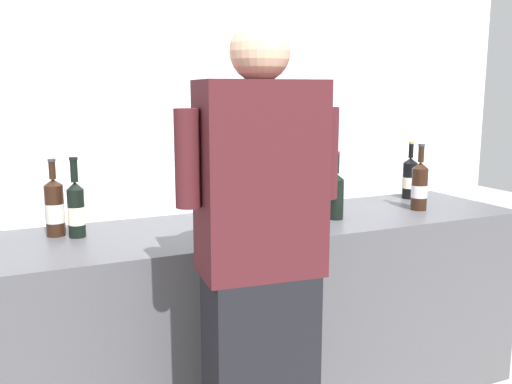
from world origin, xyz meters
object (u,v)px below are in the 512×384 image
Objects in this scene: person_guest at (260,295)px; wine_bottle_0 at (257,206)px; wine_bottle_6 at (410,178)px; wine_bottle_3 at (295,192)px; wine_bottle_2 at (76,209)px; wine_bottle_4 at (55,208)px; wine_bottle_1 at (419,186)px; wine_bottle_5 at (336,194)px; person_server at (272,214)px; wine_glass at (299,197)px.

wine_bottle_0 is at bearing 66.21° from person_guest.
wine_bottle_3 is at bearing -173.81° from wine_bottle_6.
wine_bottle_2 is 0.10m from wine_bottle_4.
wine_bottle_1 reaches higher than wine_bottle_6.
wine_bottle_5 reaches higher than wine_bottle_3.
wine_bottle_0 is 0.18× the size of person_server.
wine_bottle_4 is at bearing 163.85° from wine_bottle_0.
wine_bottle_1 reaches higher than wine_bottle_0.
wine_glass is (0.95, -0.23, 0.01)m from wine_bottle_2.
wine_bottle_1 is at bearing 1.00° from wine_bottle_0.
wine_bottle_3 is at bearing 122.28° from wine_bottle_5.
wine_bottle_6 is at bearing -36.64° from person_server.
wine_bottle_2 is at bearing -154.09° from person_server.
person_guest reaches higher than wine_bottle_3.
wine_bottle_6 is at bearing 33.26° from person_guest.
wine_bottle_2 is 0.19× the size of person_guest.
wine_glass is 0.75m from person_guest.
wine_bottle_6 is at bearing 20.35° from wine_glass.
wine_bottle_3 is (1.06, 0.02, -0.01)m from wine_bottle_2.
wine_bottle_5 is 1.63× the size of wine_glass.
wine_bottle_6 is 0.19× the size of person_guest.
wine_bottle_4 is (-0.08, 0.06, -0.00)m from wine_bottle_2.
wine_bottle_0 is 0.91× the size of wine_bottle_5.
wine_bottle_1 is 1.79m from wine_bottle_4.
wine_bottle_5 reaches higher than wine_glass.
wine_bottle_2 is at bearing 121.82° from person_guest.
wine_bottle_1 is at bearing -5.59° from wine_bottle_2.
wine_glass is 0.90m from person_server.
wine_bottle_4 is at bearing 123.88° from person_guest.
person_server reaches higher than wine_bottle_2.
wine_bottle_5 is (0.43, 0.02, 0.02)m from wine_bottle_0.
wine_bottle_1 is 1.70m from wine_bottle_2.
wine_bottle_4 is (-0.84, 0.24, 0.02)m from wine_bottle_0.
wine_glass is at bearing -115.11° from wine_bottle_3.
person_guest is at bearing -58.18° from wine_bottle_2.
wine_bottle_1 is 1.71× the size of wine_glass.
wine_bottle_2 reaches higher than wine_bottle_3.
wine_bottle_5 is at bearing 41.93° from person_guest.
person_guest reaches higher than wine_bottle_5.
wine_glass is (1.03, -0.29, 0.01)m from wine_bottle_4.
wine_bottle_6 is (0.68, 0.28, -0.00)m from wine_bottle_5.
wine_bottle_4 is 1.04m from person_guest.
wine_bottle_5 is (1.18, -0.17, -0.00)m from wine_bottle_2.
person_server is (1.30, 0.53, -0.26)m from wine_bottle_4.
wine_bottle_0 is 0.87× the size of wine_bottle_1.
person_guest is at bearing -125.29° from wine_bottle_3.
wine_bottle_1 reaches higher than wine_bottle_4.
wine_bottle_2 is 0.21× the size of person_server.
wine_bottle_4 is at bearing 178.14° from wine_bottle_3.
wine_bottle_4 is 1.65× the size of wine_glass.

